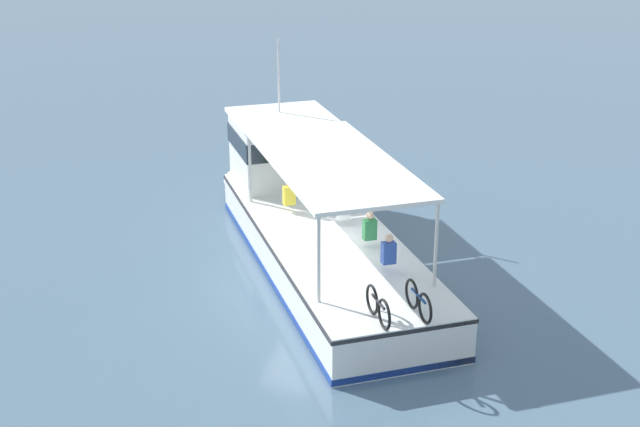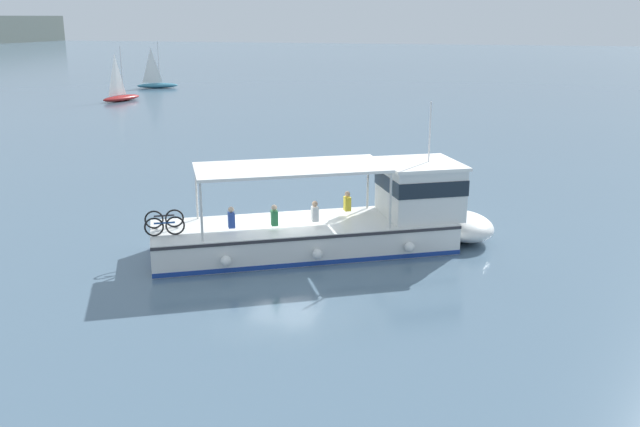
# 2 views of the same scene
# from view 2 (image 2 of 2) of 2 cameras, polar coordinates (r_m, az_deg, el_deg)

# --- Properties ---
(ground_plane) EXTENTS (400.00, 400.00, 0.00)m
(ground_plane) POSITION_cam_2_polar(r_m,az_deg,el_deg) (25.55, -2.86, -2.87)
(ground_plane) COLOR slate
(ferry_main) EXTENTS (8.83, 12.62, 5.32)m
(ferry_main) POSITION_cam_2_polar(r_m,az_deg,el_deg) (25.21, 2.25, -0.70)
(ferry_main) COLOR white
(ferry_main) RESTS_ON ground
(sailboat_off_stern) EXTENTS (3.52, 4.89, 5.40)m
(sailboat_off_stern) POSITION_cam_2_polar(r_m,az_deg,el_deg) (86.30, -13.35, 10.44)
(sailboat_off_stern) COLOR teal
(sailboat_off_stern) RESTS_ON ground
(sailboat_horizon_east) EXTENTS (5.00, 2.51, 5.40)m
(sailboat_horizon_east) POSITION_cam_2_polar(r_m,az_deg,el_deg) (73.60, -16.15, 9.35)
(sailboat_horizon_east) COLOR maroon
(sailboat_horizon_east) RESTS_ON ground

